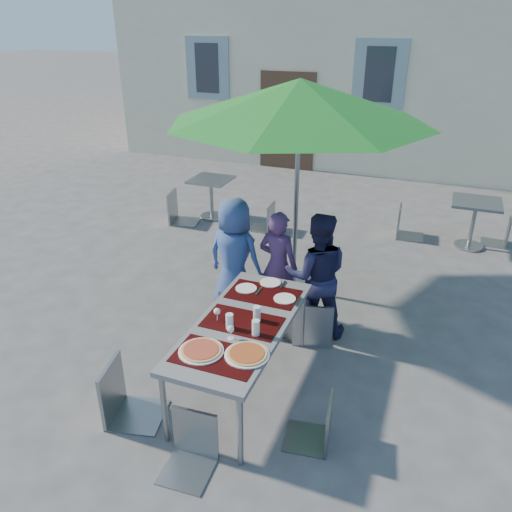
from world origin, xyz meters
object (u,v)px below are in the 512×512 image
at_px(chair_2, 315,297).
at_px(bg_chair_r_0, 266,201).
at_px(child_0, 235,257).
at_px(bg_chair_r_1, 505,216).
at_px(cafe_table_1, 474,216).
at_px(child_1, 278,266).
at_px(chair_4, 320,397).
at_px(dining_table, 242,327).
at_px(chair_3, 119,360).
at_px(bg_chair_l_1, 408,204).
at_px(child_2, 317,276).
at_px(patio_umbrella, 300,102).
at_px(chair_0, 238,285).
at_px(pizza_near_left, 201,350).
at_px(pizza_near_right, 247,354).
at_px(bg_chair_l_0, 177,188).
at_px(chair_1, 289,295).
at_px(cafe_table_0, 211,192).
at_px(chair_5, 189,414).

bearing_deg(chair_2, bg_chair_r_0, 119.44).
xyz_separation_m(child_0, bg_chair_r_1, (3.13, 3.35, -0.23)).
bearing_deg(cafe_table_1, child_1, -125.78).
bearing_deg(chair_4, dining_table, 154.13).
bearing_deg(chair_3, bg_chair_l_1, 70.09).
distance_m(child_2, chair_3, 2.28).
height_order(chair_2, bg_chair_r_1, chair_2).
bearing_deg(child_2, chair_3, 39.99).
bearing_deg(chair_3, patio_umbrella, 75.63).
xyz_separation_m(chair_0, cafe_table_1, (2.50, 3.37, -0.01)).
distance_m(child_1, chair_4, 2.03).
xyz_separation_m(pizza_near_left, child_0, (-0.50, 1.84, -0.05)).
bearing_deg(bg_chair_r_0, bg_chair_r_1, 11.98).
bearing_deg(child_0, child_2, -178.21).
bearing_deg(child_1, pizza_near_right, 109.81).
distance_m(bg_chair_l_0, bg_chair_r_1, 5.33).
bearing_deg(dining_table, chair_0, 115.57).
bearing_deg(chair_1, patio_umbrella, 104.34).
xyz_separation_m(bg_chair_l_1, bg_chair_r_1, (1.46, 0.22, -0.08)).
bearing_deg(cafe_table_0, child_2, -46.82).
height_order(child_0, bg_chair_l_1, child_0).
xyz_separation_m(child_0, chair_4, (1.50, -1.71, -0.23)).
relative_size(pizza_near_left, chair_5, 0.43).
height_order(child_1, patio_umbrella, patio_umbrella).
height_order(chair_5, bg_chair_r_0, chair_5).
height_order(pizza_near_left, cafe_table_1, pizza_near_left).
height_order(chair_2, chair_3, chair_3).
xyz_separation_m(chair_2, chair_5, (-0.45, -1.99, -0.06)).
height_order(child_2, bg_chair_r_0, child_2).
bearing_deg(dining_table, chair_1, 83.14).
height_order(chair_0, cafe_table_1, chair_0).
relative_size(child_0, chair_2, 1.47).
height_order(bg_chair_r_0, cafe_table_1, bg_chair_r_0).
bearing_deg(pizza_near_right, child_2, 84.64).
bearing_deg(chair_3, chair_2, 53.82).
bearing_deg(dining_table, cafe_table_1, 64.95).
bearing_deg(chair_1, pizza_near_left, -99.65).
bearing_deg(chair_3, pizza_near_right, 14.97).
bearing_deg(chair_1, child_0, 161.01).
height_order(child_2, chair_5, child_2).
relative_size(patio_umbrella, bg_chair_r_1, 3.69).
distance_m(child_2, cafe_table_1, 3.58).
xyz_separation_m(chair_2, cafe_table_0, (-2.72, 3.06, -0.08)).
height_order(child_0, child_1, child_0).
bearing_deg(bg_chair_r_0, chair_0, -75.78).
distance_m(chair_1, bg_chair_r_1, 4.32).
distance_m(chair_2, chair_5, 2.04).
relative_size(chair_0, chair_4, 1.10).
bearing_deg(chair_5, dining_table, 88.21).
relative_size(chair_2, chair_5, 1.11).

